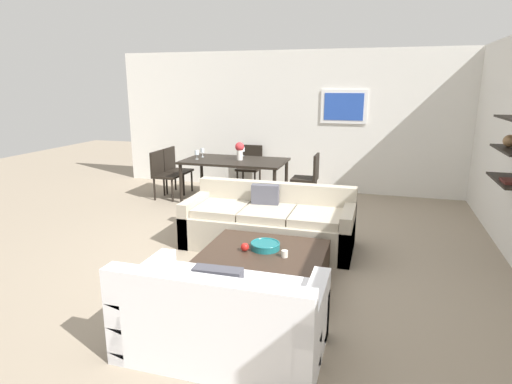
{
  "coord_description": "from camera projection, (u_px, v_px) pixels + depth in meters",
  "views": [
    {
      "loc": [
        1.46,
        -4.76,
        2.06
      ],
      "look_at": [
        -0.02,
        0.2,
        0.75
      ],
      "focal_mm": 29.85,
      "sensor_mm": 36.0,
      "label": 1
    }
  ],
  "objects": [
    {
      "name": "dining_chair_left_far",
      "position": [
        175.0,
        167.0,
        8.24
      ],
      "size": [
        0.44,
        0.44,
        0.88
      ],
      "color": "black",
      "rests_on": "ground"
    },
    {
      "name": "apple_on_coffee_table",
      "position": [
        245.0,
        247.0,
        4.42
      ],
      "size": [
        0.09,
        0.09,
        0.09
      ],
      "primitive_type": "sphere",
      "color": "red",
      "rests_on": "coffee_table"
    },
    {
      "name": "centerpiece_vase",
      "position": [
        240.0,
        149.0,
        7.56
      ],
      "size": [
        0.16,
        0.16,
        0.32
      ],
      "color": "silver",
      "rests_on": "dining_table"
    },
    {
      "name": "wine_glass_left_far",
      "position": [
        202.0,
        151.0,
        7.88
      ],
      "size": [
        0.07,
        0.07,
        0.17
      ],
      "color": "silver",
      "rests_on": "dining_table"
    },
    {
      "name": "decorative_bowl",
      "position": [
        265.0,
        245.0,
        4.47
      ],
      "size": [
        0.31,
        0.31,
        0.07
      ],
      "color": "#19666B",
      "rests_on": "coffee_table"
    },
    {
      "name": "ground_plane",
      "position": [
        253.0,
        254.0,
        5.33
      ],
      "size": [
        18.0,
        18.0,
        0.0
      ],
      "primitive_type": "plane",
      "color": "gray"
    },
    {
      "name": "loveseat_white",
      "position": [
        223.0,
        317.0,
        3.33
      ],
      "size": [
        1.55,
        0.9,
        0.78
      ],
      "color": "white",
      "rests_on": "ground"
    },
    {
      "name": "candle_jar",
      "position": [
        285.0,
        254.0,
        4.26
      ],
      "size": [
        0.07,
        0.07,
        0.07
      ],
      "primitive_type": "cylinder",
      "color": "silver",
      "rests_on": "coffee_table"
    },
    {
      "name": "dining_chair_left_near",
      "position": [
        163.0,
        172.0,
        7.81
      ],
      "size": [
        0.44,
        0.44,
        0.88
      ],
      "color": "black",
      "rests_on": "ground"
    },
    {
      "name": "dining_chair_head",
      "position": [
        250.0,
        164.0,
        8.52
      ],
      "size": [
        0.44,
        0.44,
        0.88
      ],
      "color": "black",
      "rests_on": "ground"
    },
    {
      "name": "coffee_table",
      "position": [
        264.0,
        268.0,
        4.47
      ],
      "size": [
        1.26,
        1.07,
        0.38
      ],
      "color": "#38281E",
      "rests_on": "ground"
    },
    {
      "name": "back_wall_unit",
      "position": [
        321.0,
        122.0,
        8.2
      ],
      "size": [
        8.4,
        0.09,
        2.7
      ],
      "color": "silver",
      "rests_on": "ground"
    },
    {
      "name": "wine_glass_head",
      "position": [
        243.0,
        150.0,
        8.0
      ],
      "size": [
        0.08,
        0.08,
        0.17
      ],
      "color": "silver",
      "rests_on": "dining_table"
    },
    {
      "name": "dining_table",
      "position": [
        235.0,
        164.0,
        7.62
      ],
      "size": [
        1.82,
        1.03,
        0.75
      ],
      "color": "black",
      "rests_on": "ground"
    },
    {
      "name": "dining_chair_right_far",
      "position": [
        310.0,
        175.0,
        7.52
      ],
      "size": [
        0.44,
        0.44,
        0.88
      ],
      "color": "black",
      "rests_on": "ground"
    },
    {
      "name": "sofa_beige",
      "position": [
        269.0,
        224.0,
        5.54
      ],
      "size": [
        2.16,
        0.9,
        0.78
      ],
      "color": "#B2A893",
      "rests_on": "ground"
    },
    {
      "name": "wine_glass_left_near",
      "position": [
        197.0,
        153.0,
        7.64
      ],
      "size": [
        0.08,
        0.08,
        0.17
      ],
      "color": "silver",
      "rests_on": "dining_table"
    }
  ]
}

